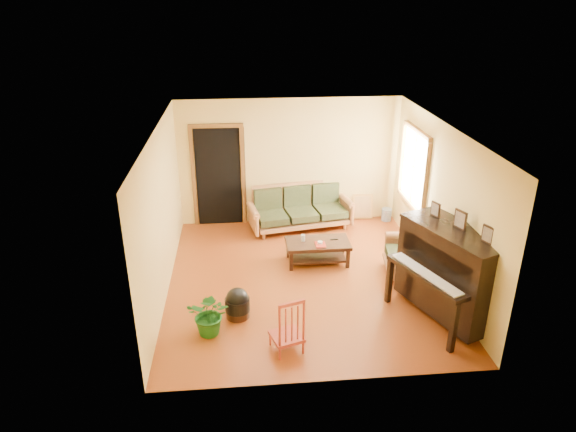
{
  "coord_description": "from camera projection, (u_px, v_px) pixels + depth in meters",
  "views": [
    {
      "loc": [
        -0.97,
        -7.5,
        4.48
      ],
      "look_at": [
        -0.24,
        0.2,
        1.1
      ],
      "focal_mm": 32.0,
      "sensor_mm": 36.0,
      "label": 1
    }
  ],
  "objects": [
    {
      "name": "piano",
      "position": [
        450.0,
        274.0,
        7.47
      ],
      "size": [
        1.48,
        1.85,
        1.43
      ],
      "primitive_type": "cube",
      "rotation": [
        0.0,
        0.0,
        0.38
      ],
      "color": "black",
      "rests_on": "floor"
    },
    {
      "name": "book",
      "position": [
        315.0,
        245.0,
        8.97
      ],
      "size": [
        0.18,
        0.24,
        0.02
      ],
      "primitive_type": "imported",
      "rotation": [
        0.0,
        0.0,
        -0.01
      ],
      "color": "#9F2515",
      "rests_on": "coffee_table"
    },
    {
      "name": "glass_jar",
      "position": [
        320.0,
        243.0,
        9.0
      ],
      "size": [
        0.11,
        0.11,
        0.06
      ],
      "primitive_type": "cylinder",
      "rotation": [
        0.0,
        0.0,
        0.36
      ],
      "color": "white",
      "rests_on": "coffee_table"
    },
    {
      "name": "footstool",
      "position": [
        238.0,
        306.0,
        7.65
      ],
      "size": [
        0.4,
        0.4,
        0.36
      ],
      "primitive_type": "cylinder",
      "rotation": [
        0.0,
        0.0,
        -0.08
      ],
      "color": "black",
      "rests_on": "floor"
    },
    {
      "name": "armchair",
      "position": [
        408.0,
        251.0,
        8.72
      ],
      "size": [
        0.96,
        1.0,
        0.89
      ],
      "primitive_type": "cube",
      "rotation": [
        0.0,
        0.0,
        -0.13
      ],
      "color": "#A3663C",
      "rests_on": "floor"
    },
    {
      "name": "window",
      "position": [
        414.0,
        168.0,
        9.5
      ],
      "size": [
        0.12,
        1.36,
        1.46
      ],
      "primitive_type": "cube",
      "color": "white",
      "rests_on": "right_wall"
    },
    {
      "name": "candle",
      "position": [
        303.0,
        238.0,
        9.12
      ],
      "size": [
        0.09,
        0.09,
        0.12
      ],
      "primitive_type": "cylinder",
      "rotation": [
        0.0,
        0.0,
        -0.39
      ],
      "color": "silver",
      "rests_on": "coffee_table"
    },
    {
      "name": "leaning_frame",
      "position": [
        363.0,
        206.0,
        10.96
      ],
      "size": [
        0.43,
        0.12,
        0.57
      ],
      "primitive_type": "cube",
      "rotation": [
        0.0,
        0.0,
        -0.06
      ],
      "color": "gold",
      "rests_on": "floor"
    },
    {
      "name": "remote",
      "position": [
        334.0,
        239.0,
        9.19
      ],
      "size": [
        0.14,
        0.04,
        0.01
      ],
      "primitive_type": "cube",
      "rotation": [
        0.0,
        0.0,
        0.04
      ],
      "color": "black",
      "rests_on": "coffee_table"
    },
    {
      "name": "potted_plant",
      "position": [
        210.0,
        314.0,
        7.21
      ],
      "size": [
        0.69,
        0.63,
        0.66
      ],
      "primitive_type": "imported",
      "rotation": [
        0.0,
        0.0,
        -0.23
      ],
      "color": "#19591A",
      "rests_on": "floor"
    },
    {
      "name": "doorway",
      "position": [
        219.0,
        177.0,
        10.45
      ],
      "size": [
        1.08,
        0.16,
        2.05
      ],
      "primitive_type": "cube",
      "color": "black",
      "rests_on": "floor"
    },
    {
      "name": "ceramic_crock",
      "position": [
        386.0,
        215.0,
        10.93
      ],
      "size": [
        0.22,
        0.22,
        0.26
      ],
      "primitive_type": "cylinder",
      "rotation": [
        0.0,
        0.0,
        -0.04
      ],
      "color": "#365DA2",
      "rests_on": "floor"
    },
    {
      "name": "coffee_table",
      "position": [
        318.0,
        252.0,
        9.2
      ],
      "size": [
        1.13,
        0.62,
        0.41
      ],
      "primitive_type": "cube",
      "rotation": [
        0.0,
        0.0,
        0.01
      ],
      "color": "black",
      "rests_on": "floor"
    },
    {
      "name": "sofa",
      "position": [
        301.0,
        208.0,
        10.44
      ],
      "size": [
        2.18,
        1.21,
        0.88
      ],
      "primitive_type": "cube",
      "rotation": [
        0.0,
        0.0,
        0.18
      ],
      "color": "#A3663C",
      "rests_on": "floor"
    },
    {
      "name": "floor",
      "position": [
        303.0,
        279.0,
        8.72
      ],
      "size": [
        5.0,
        5.0,
        0.0
      ],
      "primitive_type": "plane",
      "color": "#68290D",
      "rests_on": "ground"
    },
    {
      "name": "red_chair",
      "position": [
        287.0,
        323.0,
        6.85
      ],
      "size": [
        0.51,
        0.54,
        0.85
      ],
      "primitive_type": "cube",
      "rotation": [
        0.0,
        0.0,
        0.31
      ],
      "color": "maroon",
      "rests_on": "floor"
    }
  ]
}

